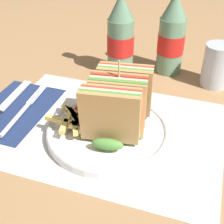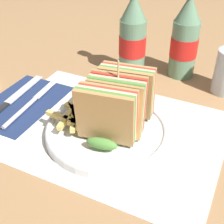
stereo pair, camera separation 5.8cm
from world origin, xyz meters
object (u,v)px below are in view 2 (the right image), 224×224
Objects in this scene: club_sandwich at (117,104)px; knife at (12,99)px; coke_bottle_far at (185,39)px; fork at (26,107)px; coke_bottle_near at (133,37)px; plate_main at (107,130)px.

club_sandwich reaches higher than knife.
knife is 0.97× the size of coke_bottle_far.
fork is 0.85× the size of coke_bottle_near.
club_sandwich is 0.86× the size of fork.
club_sandwich is at bearing -0.41° from fork.
fork reaches higher than knife.
club_sandwich is 0.26m from knife.
coke_bottle_far is at bearing 21.58° from coke_bottle_near.
coke_bottle_near is at bearing 48.00° from knife.
coke_bottle_near and coke_bottle_far have the same top height.
club_sandwich is at bearing -73.52° from coke_bottle_near.
club_sandwich is 0.74× the size of coke_bottle_near.
plate_main is at bearing -101.27° from coke_bottle_far.
knife is at bearing 158.57° from fork.
fork is (-0.19, -0.00, -0.00)m from plate_main.
coke_bottle_far is (0.06, 0.29, 0.08)m from plate_main.
knife is 0.97× the size of coke_bottle_near.
fork is at bearing -21.43° from knife.
club_sandwich is (0.01, 0.01, 0.06)m from plate_main.
knife is at bearing -127.89° from coke_bottle_near.
plate_main is 0.19m from fork.
knife is (-0.05, 0.02, -0.00)m from fork.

